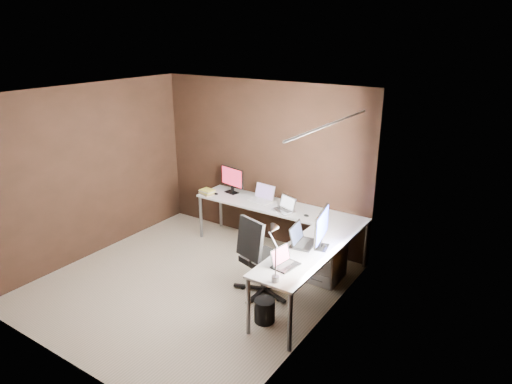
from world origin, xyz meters
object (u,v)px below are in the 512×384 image
laptop_black_big (301,240)px  laptop_white (262,197)px  desk_lamp (274,245)px  laptop_silver (285,208)px  laptop_black_small (284,262)px  book_stack (207,192)px  drawer_pedestal (326,258)px  monitor_right (322,227)px  office_chair (261,271)px  wastebasket (264,311)px  monitor_left (232,179)px

laptop_black_big → laptop_white: bearing=41.9°
desk_lamp → laptop_silver: bearing=99.2°
laptop_black_small → book_stack: laptop_black_small is taller
drawer_pedestal → laptop_black_big: bearing=-98.0°
drawer_pedestal → laptop_white: size_ratio=1.58×
monitor_right → laptop_black_small: (-0.15, -0.62, -0.22)m
laptop_black_big → office_chair: 0.68m
laptop_black_small → wastebasket: size_ratio=1.18×
laptop_silver → monitor_left: bearing=-171.6°
book_stack → wastebasket: (2.00, -1.45, -0.63)m
laptop_silver → desk_lamp: (0.83, -1.69, 0.33)m
laptop_silver → wastebasket: (0.62, -1.52, -0.64)m
monitor_left → book_stack: (-0.29, -0.28, -0.20)m
drawer_pedestal → desk_lamp: desk_lamp is taller
drawer_pedestal → desk_lamp: size_ratio=1.01×
laptop_black_small → office_chair: office_chair is taller
monitor_right → laptop_white: bearing=44.2°
monitor_right → laptop_black_small: bearing=154.4°
drawer_pedestal → laptop_white: (-1.28, 0.43, 0.48)m
office_chair → wastebasket: 0.63m
desk_lamp → office_chair: size_ratio=0.56×
office_chair → laptop_black_big: bearing=40.4°
laptop_silver → book_stack: bearing=-157.9°
monitor_right → laptop_silver: monitor_right is taller
laptop_black_big → desk_lamp: bearing=-179.6°
monitor_left → laptop_black_small: 2.49m
monitor_right → office_chair: 1.00m
laptop_white → office_chair: 1.50m
laptop_black_big → wastebasket: (-0.08, -0.69, -0.64)m
laptop_black_small → wastebasket: bearing=129.5°
book_stack → office_chair: office_chair is taller
book_stack → desk_lamp: bearing=-36.2°
laptop_black_big → desk_lamp: desk_lamp is taller
monitor_right → laptop_black_big: 0.33m
laptop_black_big → wastebasket: size_ratio=1.45×
laptop_black_big → laptop_silver: bearing=32.2°
office_chair → monitor_left: bearing=153.6°
laptop_white → book_stack: size_ratio=1.35×
laptop_white → laptop_silver: 0.53m
drawer_pedestal → laptop_black_big: 0.76m
book_stack → monitor_left: bearing=43.8°
book_stack → desk_lamp: (2.21, -1.62, 0.34)m
laptop_white → office_chair: office_chair is taller
desk_lamp → wastebasket: 1.00m
wastebasket → laptop_silver: bearing=112.3°
desk_lamp → wastebasket: desk_lamp is taller
laptop_white → laptop_silver: bearing=-13.1°
monitor_left → book_stack: 0.45m
laptop_white → book_stack: bearing=-158.0°
laptop_white → monitor_right: bearing=-27.4°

